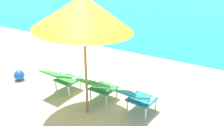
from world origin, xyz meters
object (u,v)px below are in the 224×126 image
Objects in this scene: lounge_chair_right at (138,97)px; beach_ball at (19,75)px; beach_umbrella_center at (83,12)px; lounge_chair_left at (62,77)px; lounge_chair_center at (99,86)px.

beach_ball is (-3.41, -0.19, -0.26)m from lounge_chair_right.
lounge_chair_right is at bearing 27.33° from beach_umbrella_center.
lounge_chair_left is at bearing 159.47° from beach_umbrella_center.
lounge_chair_center is 0.95m from lounge_chair_right.
lounge_chair_left is at bearing -177.18° from lounge_chair_right.
beach_ball is at bearing -176.14° from lounge_chair_left.
lounge_chair_left is at bearing 3.86° from beach_ball.
beach_umbrella_center is (-0.92, -0.48, 1.69)m from lounge_chair_right.
lounge_chair_center is 0.36× the size of beach_umbrella_center.
beach_ball is at bearing -175.55° from lounge_chair_center.
lounge_chair_right is 3.26× the size of beach_ball.
beach_umbrella_center is (0.03, -0.47, 1.69)m from lounge_chair_center.
lounge_chair_center is at bearing -179.82° from lounge_chair_right.
beach_ball is (-1.47, -0.10, -0.26)m from lounge_chair_left.
beach_ball is at bearing 173.55° from beach_umbrella_center.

